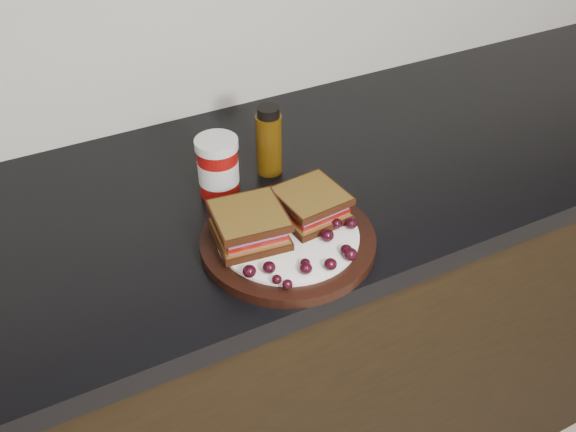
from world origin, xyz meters
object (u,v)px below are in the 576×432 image
object	(u,v)px
plate	(288,241)
condiment_jar	(218,167)
oil_bottle	(269,140)
sandwich_left	(249,225)

from	to	relation	value
plate	condiment_jar	size ratio (longest dim) A/B	2.56
plate	condiment_jar	distance (m)	0.19
plate	oil_bottle	distance (m)	0.22
condiment_jar	oil_bottle	size ratio (longest dim) A/B	0.82
condiment_jar	oil_bottle	world-z (taller)	oil_bottle
sandwich_left	oil_bottle	bearing A→B (deg)	62.86
plate	sandwich_left	xyz separation A→B (m)	(-0.06, 0.02, 0.04)
oil_bottle	condiment_jar	bearing A→B (deg)	-168.68
condiment_jar	sandwich_left	bearing A→B (deg)	-95.36
plate	condiment_jar	world-z (taller)	condiment_jar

